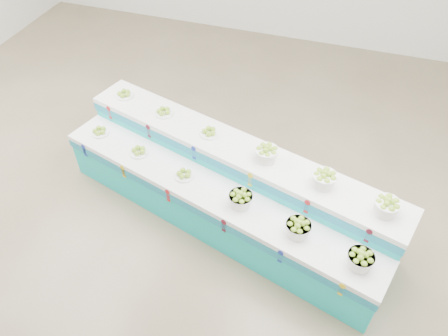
{
  "coord_description": "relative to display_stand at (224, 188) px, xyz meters",
  "views": [
    {
      "loc": [
        2.18,
        -3.8,
        4.68
      ],
      "look_at": [
        0.97,
        -0.14,
        0.87
      ],
      "focal_mm": 35.07,
      "sensor_mm": 36.0,
      "label": 1
    }
  ],
  "objects": [
    {
      "name": "plate_upper_right",
      "position": [
        -0.32,
        0.38,
        0.56
      ],
      "size": [
        0.31,
        0.31,
        0.09
      ],
      "primitive_type": "cylinder",
      "rotation": [
        0.0,
        0.0,
        -0.28
      ],
      "color": "white",
      "rests_on": "display_stand"
    },
    {
      "name": "basket_lower_right",
      "position": [
        1.75,
        -0.79,
        0.32
      ],
      "size": [
        0.35,
        0.35,
        0.21
      ],
      "primitive_type": null,
      "rotation": [
        0.0,
        0.0,
        -0.28
      ],
      "color": "silver",
      "rests_on": "display_stand"
    },
    {
      "name": "plate_upper_mid",
      "position": [
        -1.06,
        0.59,
        0.56
      ],
      "size": [
        0.31,
        0.31,
        0.09
      ],
      "primitive_type": "cylinder",
      "rotation": [
        0.0,
        0.0,
        -0.28
      ],
      "color": "white",
      "rests_on": "display_stand"
    },
    {
      "name": "basket_upper_right",
      "position": [
        1.9,
        -0.25,
        0.62
      ],
      "size": [
        0.35,
        0.35,
        0.21
      ],
      "primitive_type": null,
      "rotation": [
        0.0,
        0.0,
        -0.28
      ],
      "color": "silver",
      "rests_on": "display_stand"
    },
    {
      "name": "ground",
      "position": [
        -0.97,
        0.14,
        -0.51
      ],
      "size": [
        10.0,
        10.0,
        0.0
      ],
      "primitive_type": "plane",
      "color": "brown",
      "rests_on": "ground"
    },
    {
      "name": "plate_lower_right",
      "position": [
        -0.48,
        -0.15,
        0.26
      ],
      "size": [
        0.31,
        0.31,
        0.09
      ],
      "primitive_type": "cylinder",
      "rotation": [
        0.0,
        0.0,
        -0.28
      ],
      "color": "white",
      "rests_on": "display_stand"
    },
    {
      "name": "basket_upper_left",
      "position": [
        0.49,
        0.15,
        0.62
      ],
      "size": [
        0.35,
        0.35,
        0.21
      ],
      "primitive_type": null,
      "rotation": [
        0.0,
        0.0,
        -0.28
      ],
      "color": "silver",
      "rests_on": "display_stand"
    },
    {
      "name": "basket_lower_left",
      "position": [
        0.33,
        -0.39,
        0.32
      ],
      "size": [
        0.35,
        0.35,
        0.21
      ],
      "primitive_type": null,
      "rotation": [
        0.0,
        0.0,
        -0.28
      ],
      "color": "silver",
      "rests_on": "display_stand"
    },
    {
      "name": "plate_lower_mid",
      "position": [
        -1.21,
        0.05,
        0.26
      ],
      "size": [
        0.31,
        0.31,
        0.09
      ],
      "primitive_type": "cylinder",
      "rotation": [
        0.0,
        0.0,
        -0.28
      ],
      "color": "white",
      "rests_on": "display_stand"
    },
    {
      "name": "basket_upper_mid",
      "position": [
        1.21,
        -0.05,
        0.62
      ],
      "size": [
        0.35,
        0.35,
        0.21
      ],
      "primitive_type": null,
      "rotation": [
        0.0,
        0.0,
        -0.28
      ],
      "color": "silver",
      "rests_on": "display_stand"
    },
    {
      "name": "plate_upper_left",
      "position": [
        -1.76,
        0.79,
        0.56
      ],
      "size": [
        0.31,
        0.31,
        0.09
      ],
      "primitive_type": "cylinder",
      "rotation": [
        0.0,
        0.0,
        -0.28
      ],
      "color": "white",
      "rests_on": "display_stand"
    },
    {
      "name": "basket_lower_mid",
      "position": [
        1.06,
        -0.59,
        0.32
      ],
      "size": [
        0.35,
        0.35,
        0.21
      ],
      "primitive_type": null,
      "rotation": [
        0.0,
        0.0,
        -0.28
      ],
      "color": "silver",
      "rests_on": "display_stand"
    },
    {
      "name": "display_stand",
      "position": [
        0.0,
        0.0,
        0.0
      ],
      "size": [
        4.66,
        2.36,
        1.02
      ],
      "primitive_type": null,
      "rotation": [
        0.0,
        0.0,
        -0.28
      ],
      "color": "#17BCBD",
      "rests_on": "ground"
    },
    {
      "name": "plate_lower_left",
      "position": [
        -1.91,
        0.25,
        0.26
      ],
      "size": [
        0.31,
        0.31,
        0.09
      ],
      "primitive_type": "cylinder",
      "rotation": [
        0.0,
        0.0,
        -0.28
      ],
      "color": "white",
      "rests_on": "display_stand"
    }
  ]
}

